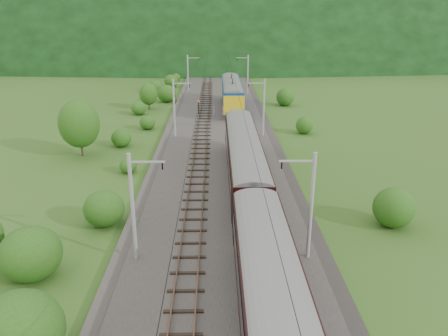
{
  "coord_description": "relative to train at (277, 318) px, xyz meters",
  "views": [
    {
      "loc": [
        -0.37,
        -27.44,
        17.33
      ],
      "look_at": [
        0.35,
        12.58,
        2.6
      ],
      "focal_mm": 35.0,
      "sensor_mm": 36.0,
      "label": 1
    }
  ],
  "objects": [
    {
      "name": "hazard_post_far",
      "position": [
        -1.67,
        55.18,
        -2.8
      ],
      "size": [
        0.17,
        0.17,
        1.56
      ],
      "primitive_type": "cylinder",
      "color": "red",
      "rests_on": "railbed"
    },
    {
      "name": "mountain_main",
      "position": [
        -2.4,
        270.97,
        -3.87
      ],
      "size": [
        504.0,
        360.0,
        244.0
      ],
      "primitive_type": "ellipsoid",
      "color": "black",
      "rests_on": "ground"
    },
    {
      "name": "track_right",
      "position": [
        0.0,
        20.97,
        -3.5
      ],
      "size": [
        2.4,
        220.0,
        0.27
      ],
      "color": "brown",
      "rests_on": "railbed"
    },
    {
      "name": "signal",
      "position": [
        -5.79,
        56.67,
        -2.24
      ],
      "size": [
        0.25,
        0.25,
        2.28
      ],
      "color": "black",
      "rests_on": "railbed"
    },
    {
      "name": "mountain_ridge",
      "position": [
        -122.4,
        310.97,
        -3.87
      ],
      "size": [
        336.0,
        280.0,
        132.0
      ],
      "primitive_type": "ellipsoid",
      "color": "black",
      "rests_on": "ground"
    },
    {
      "name": "railbed",
      "position": [
        -2.4,
        20.97,
        -3.72
      ],
      "size": [
        14.0,
        220.0,
        0.3
      ],
      "primitive_type": "cube",
      "color": "#38332D",
      "rests_on": "ground"
    },
    {
      "name": "ground",
      "position": [
        -2.4,
        10.97,
        -3.87
      ],
      "size": [
        600.0,
        600.0,
        0.0
      ],
      "primitive_type": "plane",
      "color": "#2E4E18",
      "rests_on": "ground"
    },
    {
      "name": "catenary_left",
      "position": [
        -8.52,
        42.97,
        0.63
      ],
      "size": [
        2.54,
        192.28,
        8.0
      ],
      "color": "gray",
      "rests_on": "railbed"
    },
    {
      "name": "vegetation_left",
      "position": [
        -15.84,
        21.28,
        -1.56
      ],
      "size": [
        11.44,
        144.94,
        7.05
      ],
      "color": "#235416",
      "rests_on": "ground"
    },
    {
      "name": "vegetation_right",
      "position": [
        9.97,
        18.81,
        -2.45
      ],
      "size": [
        7.52,
        94.14,
        3.08
      ],
      "color": "#235416",
      "rests_on": "ground"
    },
    {
      "name": "track_left",
      "position": [
        -4.8,
        20.97,
        -3.5
      ],
      "size": [
        2.4,
        220.0,
        0.27
      ],
      "color": "brown",
      "rests_on": "railbed"
    },
    {
      "name": "overhead_wires",
      "position": [
        -2.4,
        20.97,
        3.23
      ],
      "size": [
        4.83,
        198.0,
        0.03
      ],
      "color": "black",
      "rests_on": "ground"
    },
    {
      "name": "catenary_right",
      "position": [
        3.72,
        42.97,
        0.63
      ],
      "size": [
        2.54,
        192.28,
        8.0
      ],
      "color": "gray",
      "rests_on": "railbed"
    },
    {
      "name": "hazard_post_near",
      "position": [
        -3.14,
        55.3,
        -2.76
      ],
      "size": [
        0.17,
        0.17,
        1.63
      ],
      "primitive_type": "cylinder",
      "color": "red",
      "rests_on": "railbed"
    },
    {
      "name": "train",
      "position": [
        0.0,
        0.0,
        0.0
      ],
      "size": [
        3.32,
        133.96,
        5.79
      ],
      "color": "black",
      "rests_on": "ground"
    }
  ]
}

